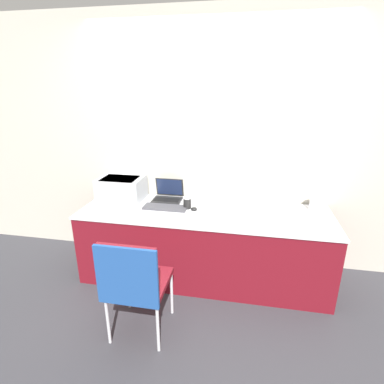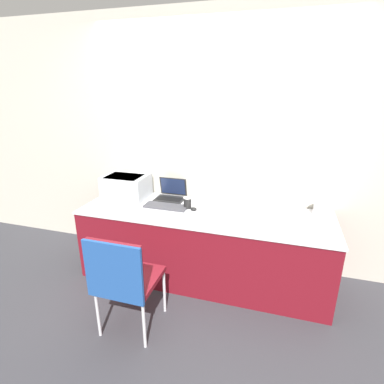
# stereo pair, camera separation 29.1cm
# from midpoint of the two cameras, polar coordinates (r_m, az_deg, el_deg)

# --- Properties ---
(ground_plane) EXTENTS (14.00, 14.00, 0.00)m
(ground_plane) POSITION_cam_midpoint_polar(r_m,az_deg,el_deg) (2.98, -1.92, -19.55)
(ground_plane) COLOR #333338
(wall_back) EXTENTS (8.00, 0.05, 2.60)m
(wall_back) POSITION_cam_midpoint_polar(r_m,az_deg,el_deg) (3.15, 1.02, 8.93)
(wall_back) COLOR #B7B2A3
(wall_back) RESTS_ON ground_plane
(table) EXTENTS (2.43, 0.76, 0.73)m
(table) POSITION_cam_midpoint_polar(r_m,az_deg,el_deg) (3.08, -0.46, -9.99)
(table) COLOR maroon
(table) RESTS_ON ground_plane
(printer) EXTENTS (0.46, 0.36, 0.25)m
(printer) POSITION_cam_midpoint_polar(r_m,az_deg,el_deg) (3.29, -15.72, 0.74)
(printer) COLOR #B2B7BC
(printer) RESTS_ON table
(laptop_left) EXTENTS (0.30, 0.25, 0.22)m
(laptop_left) POSITION_cam_midpoint_polar(r_m,az_deg,el_deg) (3.23, -7.20, -0.67)
(laptop_left) COLOR black
(laptop_left) RESTS_ON table
(external_keyboard) EXTENTS (0.44, 0.16, 0.02)m
(external_keyboard) POSITION_cam_midpoint_polar(r_m,az_deg,el_deg) (3.01, -7.90, -2.99)
(external_keyboard) COLOR #3D3D42
(external_keyboard) RESTS_ON table
(coffee_cup) EXTENTS (0.08, 0.08, 0.11)m
(coffee_cup) POSITION_cam_midpoint_polar(r_m,az_deg,el_deg) (2.98, -3.71, -2.13)
(coffee_cup) COLOR black
(coffee_cup) RESTS_ON table
(mouse) EXTENTS (0.06, 0.05, 0.03)m
(mouse) POSITION_cam_midpoint_polar(r_m,az_deg,el_deg) (2.94, -2.45, -3.29)
(mouse) COLOR black
(mouse) RESTS_ON table
(metal_pitcher) EXTENTS (0.12, 0.12, 0.22)m
(metal_pitcher) POSITION_cam_midpoint_polar(r_m,az_deg,el_deg) (3.10, 20.13, -1.72)
(metal_pitcher) COLOR silver
(metal_pitcher) RESTS_ON table
(chair) EXTENTS (0.45, 0.46, 0.87)m
(chair) POSITION_cam_midpoint_polar(r_m,az_deg,el_deg) (2.34, -14.73, -15.98)
(chair) COLOR maroon
(chair) RESTS_ON ground_plane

